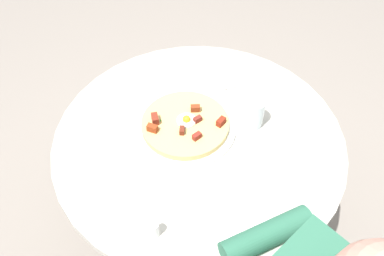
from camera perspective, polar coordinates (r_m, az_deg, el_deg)
name	(u,v)px	position (r m, az deg, el deg)	size (l,w,h in m)	color
ground_plane	(197,233)	(1.92, 0.71, -14.92)	(6.00, 6.00, 0.00)	gray
dining_table	(198,165)	(1.45, 0.91, -5.37)	(0.96, 0.96, 0.71)	beige
pizza_plate	(185,127)	(1.33, -0.98, 0.12)	(0.34, 0.34, 0.01)	white
breakfast_pizza	(185,124)	(1.32, -1.01, 0.62)	(0.29, 0.29, 0.05)	tan
bread_plate	(242,221)	(1.14, 7.20, -13.18)	(0.17, 0.17, 0.01)	white
napkin	(222,73)	(1.54, 4.37, 7.83)	(0.17, 0.14, 0.00)	white
fork	(227,72)	(1.54, 5.01, 8.08)	(0.18, 0.01, 0.01)	silver
knife	(218,73)	(1.53, 3.74, 7.84)	(0.18, 0.01, 0.01)	silver
water_glass	(254,113)	(1.33, 8.86, 2.16)	(0.07, 0.07, 0.11)	silver
salt_shaker	(154,229)	(1.10, -5.47, -14.33)	(0.03, 0.03, 0.06)	white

